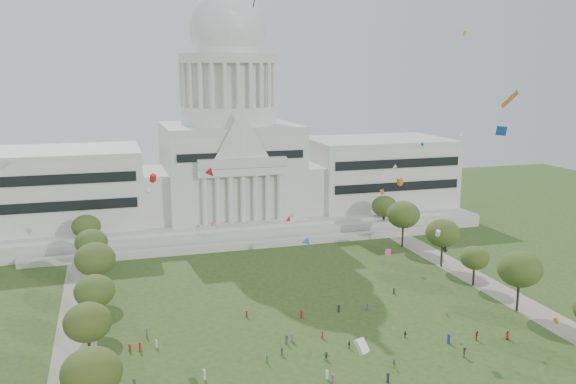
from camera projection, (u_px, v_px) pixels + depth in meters
name	position (u px, v px, depth m)	size (l,w,h in m)	color
ground	(363.00, 377.00, 104.73)	(400.00, 400.00, 0.00)	#30471C
capitol	(230.00, 160.00, 207.14)	(160.00, 64.50, 91.30)	silver
path_left	(76.00, 340.00, 119.31)	(8.00, 160.00, 0.04)	gray
path_right	(497.00, 290.00, 146.51)	(8.00, 160.00, 0.04)	gray
row_tree_l_1	(92.00, 373.00, 87.73)	(8.86, 8.86, 12.59)	black
row_tree_l_2	(88.00, 322.00, 106.58)	(8.42, 8.42, 11.97)	black
row_tree_r_2	(520.00, 269.00, 131.76)	(9.55, 9.55, 13.58)	black
row_tree_l_3	(94.00, 291.00, 122.52)	(8.12, 8.12, 11.55)	black
row_tree_r_3	(475.00, 258.00, 148.34)	(7.01, 7.01, 9.98)	black
row_tree_l_4	(95.00, 259.00, 139.67)	(9.29, 9.29, 13.21)	black
row_tree_r_4	(443.00, 233.00, 162.63)	(9.19, 9.19, 13.06)	black
row_tree_l_5	(91.00, 242.00, 157.00)	(8.33, 8.33, 11.85)	black
row_tree_r_5	(403.00, 215.00, 181.07)	(9.82, 9.82, 13.96)	black
row_tree_l_6	(86.00, 227.00, 173.59)	(8.19, 8.19, 11.64)	black
row_tree_r_6	(384.00, 206.00, 198.90)	(8.42, 8.42, 11.97)	black
person_0	(507.00, 335.00, 119.33)	(0.89, 0.58, 1.82)	#B21E1E
person_2	(477.00, 336.00, 118.96)	(0.93, 0.58, 1.92)	#B21E1E
person_3	(394.00, 363.00, 107.84)	(1.12, 0.58, 1.73)	#4C4C51
person_4	(349.00, 345.00, 115.42)	(0.92, 0.50, 1.57)	#4C4C51
person_5	(326.00, 356.00, 110.73)	(1.48, 0.58, 1.59)	#33723F
person_8	(282.00, 352.00, 112.57)	(0.75, 0.46, 1.54)	#4C4C51
person_9	(465.00, 352.00, 111.77)	(1.25, 0.64, 1.93)	#26262B
person_10	(405.00, 334.00, 120.07)	(0.85, 0.46, 1.45)	#26262B
distant_crowd	(267.00, 348.00, 113.79)	(61.63, 39.26, 1.88)	#26262B
kite_swarm	(363.00, 202.00, 106.81)	(96.51, 99.15, 64.37)	blue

